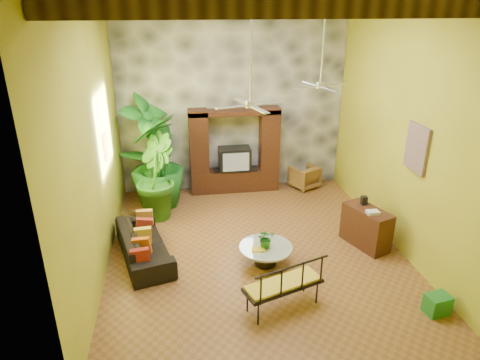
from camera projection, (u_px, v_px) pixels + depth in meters
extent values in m
plane|color=brown|center=(255.00, 249.00, 9.08)|extent=(7.00, 7.00, 0.00)
cube|color=olive|center=(232.00, 98.00, 11.31)|extent=(6.00, 0.02, 5.00)
cube|color=olive|center=(94.00, 143.00, 7.70)|extent=(0.02, 7.00, 5.00)
cube|color=olive|center=(404.00, 129.00, 8.53)|extent=(0.02, 7.00, 5.00)
cube|color=#3E4047|center=(233.00, 98.00, 11.26)|extent=(5.98, 0.10, 4.98)
cube|color=#3C2913|center=(302.00, 9.00, 4.87)|extent=(5.95, 0.16, 0.22)
cube|color=#3C2913|center=(276.00, 7.00, 6.05)|extent=(5.95, 0.16, 0.22)
cube|color=#3C2913|center=(259.00, 6.00, 7.24)|extent=(5.95, 0.16, 0.22)
cube|color=#3C2913|center=(246.00, 6.00, 8.43)|extent=(5.95, 0.16, 0.22)
cube|color=#3C2913|center=(237.00, 5.00, 9.61)|extent=(5.95, 0.16, 0.22)
cube|color=black|center=(235.00, 180.00, 11.83)|extent=(2.40, 0.50, 0.60)
cube|color=black|center=(199.00, 147.00, 11.31)|extent=(0.50, 0.48, 2.00)
cube|color=black|center=(269.00, 144.00, 11.58)|extent=(0.50, 0.48, 2.00)
cube|color=black|center=(234.00, 112.00, 11.10)|extent=(2.40, 0.48, 0.12)
cube|color=black|center=(235.00, 159.00, 11.57)|extent=(0.85, 0.52, 0.62)
cube|color=#8C99A8|center=(236.00, 162.00, 11.33)|extent=(0.70, 0.02, 0.50)
cylinder|color=#BBBBC1|center=(251.00, 51.00, 7.11)|extent=(0.04, 0.04, 1.80)
cylinder|color=#BBBBC1|center=(251.00, 104.00, 7.46)|extent=(0.18, 0.18, 0.12)
cube|color=#BBBBC1|center=(269.00, 104.00, 7.60)|extent=(0.58, 0.26, 0.01)
cube|color=#BBBBC1|center=(242.00, 101.00, 7.77)|extent=(0.26, 0.58, 0.01)
cube|color=#BBBBC1|center=(232.00, 107.00, 7.33)|extent=(0.58, 0.26, 0.01)
cube|color=#BBBBC1|center=(260.00, 110.00, 7.16)|extent=(0.26, 0.58, 0.01)
cylinder|color=#BBBBC1|center=(323.00, 41.00, 8.82)|extent=(0.04, 0.04, 1.80)
cylinder|color=#BBBBC1|center=(320.00, 85.00, 9.17)|extent=(0.18, 0.18, 0.12)
cube|color=#BBBBC1|center=(334.00, 85.00, 9.31)|extent=(0.58, 0.26, 0.01)
cube|color=#BBBBC1|center=(311.00, 83.00, 9.48)|extent=(0.26, 0.58, 0.01)
cube|color=#BBBBC1|center=(306.00, 87.00, 9.04)|extent=(0.58, 0.26, 0.01)
cube|color=#BBBBC1|center=(330.00, 89.00, 8.87)|extent=(0.26, 0.58, 0.01)
cube|color=#BC9216|center=(106.00, 147.00, 8.78)|extent=(0.06, 0.32, 0.55)
cube|color=#285995|center=(417.00, 148.00, 8.06)|extent=(0.06, 0.70, 0.90)
imported|color=black|center=(144.00, 244.00, 8.68)|extent=(1.33, 2.28, 0.62)
imported|color=olive|center=(304.00, 176.00, 12.00)|extent=(0.93, 0.94, 0.64)
imported|color=#1B6921|center=(151.00, 146.00, 11.04)|extent=(1.77, 1.73, 2.80)
imported|color=#286A1C|center=(155.00, 177.00, 10.12)|extent=(1.07, 1.25, 2.04)
imported|color=#175A19|center=(157.00, 161.00, 10.64)|extent=(1.79, 1.79, 2.36)
cylinder|color=black|center=(266.00, 256.00, 8.50)|extent=(0.45, 0.45, 0.36)
cylinder|color=#B5C1BB|center=(266.00, 247.00, 8.42)|extent=(1.05, 1.05, 0.04)
imported|color=#1F5C18|center=(266.00, 238.00, 8.32)|extent=(0.35, 0.30, 0.38)
cube|color=gold|center=(258.00, 249.00, 8.29)|extent=(0.28, 0.22, 0.03)
cube|color=black|center=(283.00, 285.00, 7.18)|extent=(1.45, 0.88, 0.05)
cube|color=gold|center=(283.00, 283.00, 7.17)|extent=(1.37, 0.81, 0.06)
cube|color=black|center=(287.00, 281.00, 6.85)|extent=(1.31, 0.48, 0.54)
cube|color=#3B1912|center=(366.00, 227.00, 9.08)|extent=(0.83, 1.17, 0.85)
cube|color=#217E2D|center=(437.00, 304.00, 7.16)|extent=(0.44, 0.35, 0.34)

